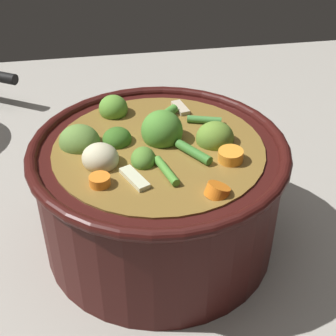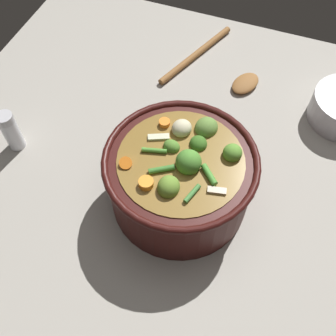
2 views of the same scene
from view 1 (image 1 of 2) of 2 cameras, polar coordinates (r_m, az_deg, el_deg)
ground_plane at (r=0.56m, az=-0.97°, el=-8.27°), size 1.10×1.10×0.00m
cooking_pot at (r=0.52m, az=-1.09°, el=-2.74°), size 0.27×0.27×0.16m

